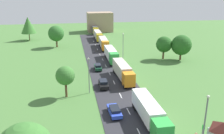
% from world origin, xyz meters
% --- Properties ---
extents(road, '(10.00, 140.00, 0.06)m').
position_xyz_m(road, '(0.00, 24.50, 0.03)').
color(road, '#2B2B30').
rests_on(road, ground).
extents(lane_marking_centre, '(0.16, 118.01, 0.01)m').
position_xyz_m(lane_marking_centre, '(0.00, 19.14, 0.07)').
color(lane_marking_centre, white).
rests_on(lane_marking_centre, road).
extents(truck_lead, '(2.53, 12.66, 3.40)m').
position_xyz_m(truck_lead, '(2.31, 11.58, 2.04)').
color(truck_lead, green).
rests_on(truck_lead, road).
extents(truck_second, '(2.81, 12.51, 3.68)m').
position_xyz_m(truck_second, '(2.43, 31.52, 2.17)').
color(truck_second, orange).
rests_on(truck_second, road).
extents(truck_third, '(2.55, 12.51, 3.54)m').
position_xyz_m(truck_third, '(2.41, 47.83, 2.11)').
color(truck_third, green).
rests_on(truck_third, road).
extents(truck_fourth, '(2.85, 13.01, 3.59)m').
position_xyz_m(truck_fourth, '(2.48, 64.39, 2.12)').
color(truck_fourth, orange).
rests_on(truck_fourth, road).
extents(truck_fifth, '(2.50, 13.26, 3.57)m').
position_xyz_m(truck_fifth, '(2.29, 80.75, 2.13)').
color(truck_fifth, yellow).
rests_on(truck_fifth, road).
extents(truck_sixth, '(2.72, 11.93, 3.68)m').
position_xyz_m(truck_sixth, '(2.56, 97.89, 2.16)').
color(truck_sixth, yellow).
rests_on(truck_sixth, road).
extents(car_second, '(1.96, 4.66, 1.42)m').
position_xyz_m(car_second, '(-2.64, 15.12, 0.82)').
color(car_second, blue).
rests_on(car_second, road).
extents(car_third, '(1.97, 4.58, 1.56)m').
position_xyz_m(car_third, '(-2.79, 27.44, 0.87)').
color(car_third, black).
rests_on(car_third, road).
extents(car_fourth, '(1.76, 4.45, 1.60)m').
position_xyz_m(car_fourth, '(-2.57, 39.61, 0.88)').
color(car_fourth, '#19472D').
rests_on(car_fourth, road).
extents(person_lead, '(0.38, 0.24, 1.80)m').
position_xyz_m(person_lead, '(9.12, 7.33, 0.95)').
color(person_lead, gray).
rests_on(person_lead, ground).
extents(lamppost_lead, '(0.36, 0.36, 8.74)m').
position_xyz_m(lamppost_lead, '(5.83, 2.35, 4.85)').
color(lamppost_lead, slate).
rests_on(lamppost_lead, ground).
extents(lamppost_second, '(0.36, 0.36, 7.56)m').
position_xyz_m(lamppost_second, '(-6.05, 24.97, 4.25)').
color(lamppost_second, slate).
rests_on(lamppost_second, ground).
extents(lamppost_third, '(0.36, 0.36, 8.35)m').
position_xyz_m(lamppost_third, '(5.94, 47.34, 4.66)').
color(lamppost_third, slate).
rests_on(lamppost_third, ground).
extents(tree_birch, '(5.84, 5.84, 8.11)m').
position_xyz_m(tree_birch, '(-14.60, 69.37, 5.17)').
color(tree_birch, '#513823').
rests_on(tree_birch, ground).
extents(tree_maple, '(3.73, 3.73, 6.34)m').
position_xyz_m(tree_maple, '(-10.70, 23.94, 4.44)').
color(tree_maple, '#513823').
rests_on(tree_maple, ground).
extents(tree_pine, '(6.25, 6.25, 9.94)m').
position_xyz_m(tree_pine, '(-26.80, 84.81, 6.50)').
color(tree_pine, '#513823').
rests_on(tree_pine, ground).
extents(tree_elm, '(4.87, 4.87, 7.06)m').
position_xyz_m(tree_elm, '(18.63, 46.86, 4.60)').
color(tree_elm, '#513823').
rests_on(tree_elm, ground).
extents(tree_ash, '(6.04, 6.04, 7.69)m').
position_xyz_m(tree_ash, '(23.36, 44.91, 4.65)').
color(tree_ash, '#513823').
rests_on(tree_ash, ground).
extents(distant_building, '(12.81, 9.84, 9.82)m').
position_xyz_m(distant_building, '(5.96, 103.66, 4.91)').
color(distant_building, '#9E846B').
rests_on(distant_building, ground).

